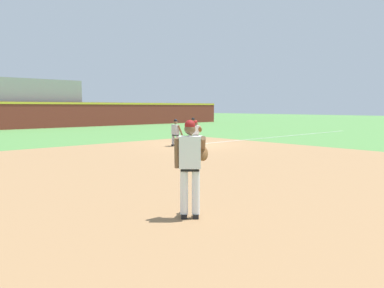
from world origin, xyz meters
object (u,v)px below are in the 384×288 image
at_px(first_baseman, 196,131).
at_px(umpire, 193,129).
at_px(baserunner, 176,131).
at_px(baseball, 196,153).
at_px(first_base_bag, 194,144).
at_px(pitcher, 191,163).

distance_m(first_baseman, umpire, 1.42).
relative_size(first_baseman, baserunner, 0.92).
bearing_deg(umpire, baseball, -131.45).
bearing_deg(baseball, baserunner, 66.08).
distance_m(baseball, baserunner, 3.38).
xyz_separation_m(first_base_bag, pitcher, (-9.41, -10.12, 1.01)).
height_order(baserunner, umpire, same).
height_order(first_baseman, baserunner, baserunner).
bearing_deg(baseball, umpire, 48.55).
relative_size(first_base_bag, baserunner, 0.26).
xyz_separation_m(first_base_bag, baseball, (-2.59, -2.95, -0.01)).
xyz_separation_m(pitcher, baserunner, (8.16, 10.19, -0.27)).
height_order(first_base_bag, umpire, umpire).
bearing_deg(pitcher, umpire, 47.21).
xyz_separation_m(first_base_bag, first_baseman, (0.47, 0.31, 0.69)).
distance_m(first_base_bag, umpire, 2.09).
bearing_deg(pitcher, first_base_bag, 47.08).
bearing_deg(baseball, first_baseman, 46.82).
xyz_separation_m(first_baseman, baserunner, (-1.72, -0.25, 0.06)).
bearing_deg(first_baseman, pitcher, -133.46).
bearing_deg(pitcher, baserunner, 51.30).
bearing_deg(first_base_bag, pitcher, -132.92).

